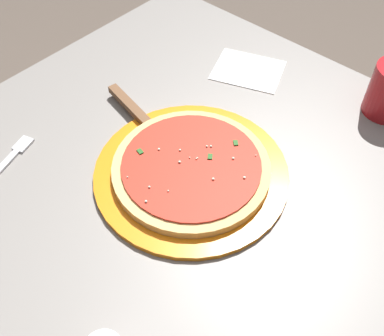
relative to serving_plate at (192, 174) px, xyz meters
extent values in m
cube|color=black|center=(-0.38, -0.39, -0.40)|extent=(0.06, 0.06, 0.74)
cube|color=gray|center=(0.03, 0.00, -0.02)|extent=(0.95, 0.93, 0.03)
cylinder|color=orange|center=(0.00, 0.00, 0.00)|extent=(0.34, 0.34, 0.01)
cylinder|color=#DBB26B|center=(0.00, 0.00, 0.01)|extent=(0.27, 0.27, 0.02)
cylinder|color=red|center=(0.00, 0.00, 0.02)|extent=(0.24, 0.24, 0.00)
sphere|color=#EFEACC|center=(-0.05, 0.00, 0.03)|extent=(0.00, 0.00, 0.00)
sphere|color=#EFEACC|center=(0.09, -0.06, 0.03)|extent=(0.00, 0.00, 0.00)
sphere|color=#EFEACC|center=(0.00, 0.05, 0.03)|extent=(0.00, 0.00, 0.00)
sphere|color=#EFEACC|center=(-0.03, 0.08, 0.03)|extent=(0.00, 0.00, 0.00)
sphere|color=#EFEACC|center=(-0.01, 0.00, 0.03)|extent=(0.00, 0.00, 0.00)
sphere|color=#EFEACC|center=(-0.06, 0.04, 0.03)|extent=(0.00, 0.00, 0.00)
sphere|color=#EFEACC|center=(0.11, 0.00, 0.03)|extent=(0.00, 0.00, 0.00)
sphere|color=#EFEACC|center=(0.08, -0.02, 0.03)|extent=(0.00, 0.00, 0.00)
sphere|color=#EFEACC|center=(0.07, 0.01, 0.03)|extent=(0.00, 0.00, 0.00)
sphere|color=#EFEACC|center=(-0.01, -0.01, 0.03)|extent=(0.00, 0.00, 0.00)
sphere|color=#EFEACC|center=(-0.05, -0.01, 0.03)|extent=(0.00, 0.00, 0.00)
sphere|color=#EFEACC|center=(-0.01, -0.04, 0.03)|extent=(0.00, 0.00, 0.00)
sphere|color=#EFEACC|center=(0.01, -0.06, 0.03)|extent=(0.00, 0.00, 0.00)
sphere|color=#EFEACC|center=(-0.09, 0.07, 0.03)|extent=(0.00, 0.00, 0.00)
sphere|color=#EFEACC|center=(-0.02, -0.01, 0.03)|extent=(0.00, 0.00, 0.00)
sphere|color=#EFEACC|center=(0.01, -0.02, 0.03)|extent=(0.00, 0.00, 0.00)
cube|color=#23561E|center=(-0.09, 0.03, 0.03)|extent=(0.01, 0.01, 0.00)
cube|color=#23561E|center=(0.04, -0.09, 0.03)|extent=(0.01, 0.01, 0.00)
cube|color=#23561E|center=(-0.03, 0.01, 0.03)|extent=(0.01, 0.01, 0.00)
cube|color=silver|center=(-0.02, -0.09, 0.01)|extent=(0.09, 0.10, 0.00)
cube|color=brown|center=(-0.04, -0.20, 0.01)|extent=(0.04, 0.13, 0.01)
cube|color=white|center=(-0.30, -0.10, 0.00)|extent=(0.16, 0.17, 0.00)
cube|color=silver|center=(0.15, -0.28, 0.00)|extent=(0.04, 0.03, 0.00)
camera|label=1|loc=(0.37, 0.33, 0.61)|focal=42.50mm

